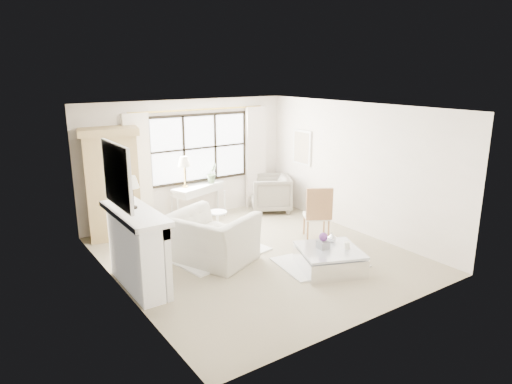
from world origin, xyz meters
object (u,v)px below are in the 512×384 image
Objects in this scene: armoire at (112,183)px; console_table at (199,202)px; club_armchair at (212,238)px; coffee_table at (329,260)px.

console_table is at bearing 16.26° from armoire.
armoire is 1.63× the size of console_table.
club_armchair reaches higher than console_table.
club_armchair is at bearing -132.34° from console_table.
armoire reaches higher than coffee_table.
armoire is 2.54m from club_armchair.
armoire is 1.72× the size of coffee_table.
armoire reaches higher than club_armchair.
console_table is at bearing -45.98° from club_armchair.
armoire reaches higher than console_table.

